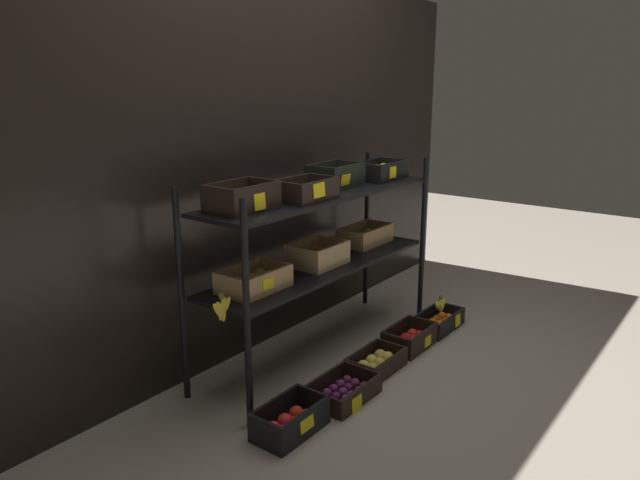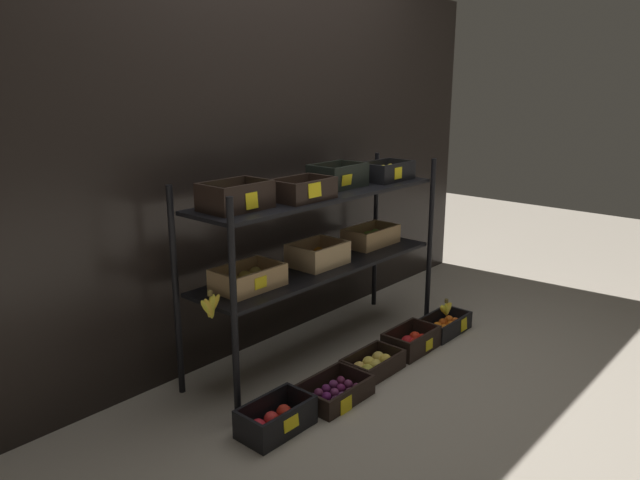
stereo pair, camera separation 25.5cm
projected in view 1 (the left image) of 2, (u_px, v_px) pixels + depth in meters
ground_plane at (320, 351)px, 3.58m from camera, size 10.00×10.00×0.00m
storefront_wall at (263, 165)px, 3.54m from camera, size 4.06×0.12×2.15m
display_rack at (318, 227)px, 3.37m from camera, size 1.78×0.47×1.09m
crate_ground_apple_red at (290, 422)px, 2.75m from camera, size 0.35×0.21×0.14m
crate_ground_plum at (343, 392)px, 3.04m from camera, size 0.36×0.25×0.10m
crate_ground_apple_gold at (376, 363)px, 3.34m from camera, size 0.35×0.20×0.10m
crate_ground_right_apple_red at (410, 339)px, 3.62m from camera, size 0.34×0.21×0.13m
crate_ground_tangerine at (438, 322)px, 3.90m from camera, size 0.38×0.21×0.11m
banana_bunch_loose at (440, 305)px, 3.87m from camera, size 0.13×0.05×0.11m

